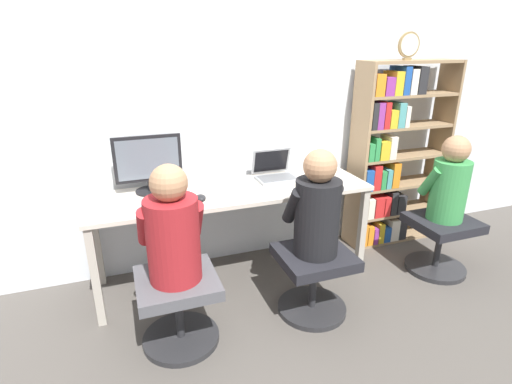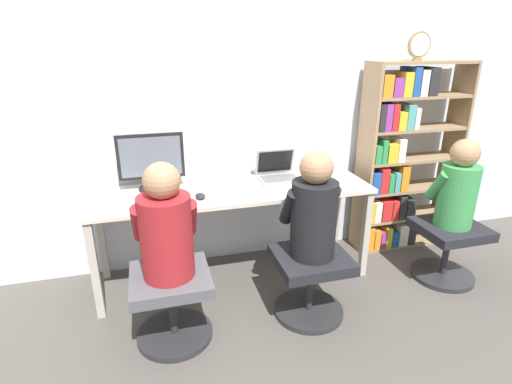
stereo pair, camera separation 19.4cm
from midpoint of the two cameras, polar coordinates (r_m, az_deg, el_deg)
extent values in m
plane|color=#4C4742|center=(2.97, 0.15, -14.71)|extent=(14.00, 14.00, 0.00)
cube|color=silver|center=(3.07, -3.10, 12.79)|extent=(10.00, 0.05, 2.60)
cube|color=beige|center=(2.88, -1.36, 0.11)|extent=(2.01, 0.57, 0.03)
cube|color=#ADA497|center=(2.76, -20.16, -10.60)|extent=(0.05, 0.05, 0.69)
cube|color=#ADA497|center=(3.18, 17.07, -5.88)|extent=(0.05, 0.05, 0.69)
cube|color=#ADA497|center=(3.20, -19.61, -6.09)|extent=(0.05, 0.05, 0.69)
cube|color=#ADA497|center=(3.57, 12.95, -2.52)|extent=(0.05, 0.05, 0.69)
cylinder|color=black|center=(2.95, -12.57, 0.52)|extent=(0.21, 0.21, 0.01)
cylinder|color=black|center=(2.93, -12.63, 1.27)|extent=(0.04, 0.04, 0.07)
cube|color=black|center=(2.88, -12.94, 4.95)|extent=(0.46, 0.02, 0.32)
cube|color=slate|center=(2.86, -12.92, 4.89)|extent=(0.41, 0.01, 0.28)
cube|color=gray|center=(3.06, 5.27, 1.78)|extent=(0.31, 0.21, 0.02)
cube|color=slate|center=(3.06, 5.27, 1.98)|extent=(0.27, 0.16, 0.00)
cube|color=gray|center=(3.15, 4.50, 4.42)|extent=(0.31, 0.06, 0.20)
cube|color=black|center=(3.14, 4.54, 4.37)|extent=(0.27, 0.05, 0.17)
cube|color=#B2B2B7|center=(2.67, -11.91, -1.53)|extent=(0.44, 0.15, 0.02)
cube|color=#97979C|center=(2.66, -11.93, -1.28)|extent=(0.40, 0.12, 0.00)
ellipsoid|color=black|center=(2.71, -5.94, -0.60)|extent=(0.07, 0.09, 0.04)
cylinder|color=#262628|center=(2.67, -9.33, -19.38)|extent=(0.46, 0.46, 0.04)
cylinder|color=#262628|center=(2.55, -9.58, -16.13)|extent=(0.05, 0.05, 0.34)
cube|color=#4C4C51|center=(2.43, -9.88, -12.24)|extent=(0.46, 0.44, 0.07)
cylinder|color=#262628|center=(2.85, 9.52, -16.35)|extent=(0.46, 0.46, 0.04)
cylinder|color=#262628|center=(2.74, 9.76, -13.20)|extent=(0.05, 0.05, 0.34)
cube|color=black|center=(2.63, 10.03, -9.47)|extent=(0.46, 0.44, 0.07)
cylinder|color=maroon|center=(2.29, -10.30, -6.38)|extent=(0.30, 0.30, 0.49)
sphere|color=#A87A56|center=(2.16, -10.87, 1.56)|extent=(0.20, 0.20, 0.20)
cylinder|color=maroon|center=(2.32, -14.06, -4.40)|extent=(0.08, 0.21, 0.27)
cylinder|color=maroon|center=(2.34, -7.14, -3.71)|extent=(0.08, 0.21, 0.27)
cylinder|color=black|center=(2.51, 10.43, -3.93)|extent=(0.28, 0.28, 0.49)
sphere|color=#A87A56|center=(2.39, 10.95, 3.45)|extent=(0.20, 0.20, 0.20)
cylinder|color=black|center=(2.48, 7.04, -2.15)|extent=(0.08, 0.21, 0.27)
cylinder|color=black|center=(2.59, 12.56, -1.50)|extent=(0.08, 0.21, 0.27)
cube|color=#997A56|center=(3.42, 16.85, 4.05)|extent=(0.02, 0.26, 1.58)
cube|color=#997A56|center=(3.93, 27.49, 4.69)|extent=(0.02, 0.26, 1.58)
cube|color=#997A56|center=(3.93, 20.98, -6.53)|extent=(0.83, 0.25, 0.02)
cube|color=#997A56|center=(3.83, 21.48, -3.06)|extent=(0.83, 0.25, 0.02)
cube|color=#997A56|center=(3.74, 22.00, 0.59)|extent=(0.83, 0.25, 0.02)
cube|color=#997A56|center=(3.66, 22.54, 4.41)|extent=(0.83, 0.25, 0.02)
cube|color=#997A56|center=(3.61, 23.11, 8.37)|extent=(0.83, 0.25, 0.02)
cube|color=#997A56|center=(3.57, 23.70, 12.43)|extent=(0.83, 0.25, 0.02)
cube|color=#997A56|center=(3.54, 24.33, 16.57)|extent=(0.83, 0.25, 0.02)
cube|color=orange|center=(3.68, 16.69, -5.93)|extent=(0.07, 0.22, 0.20)
cube|color=orange|center=(3.70, 17.83, -6.11)|extent=(0.06, 0.17, 0.18)
cube|color=#8C338C|center=(3.73, 18.64, -6.26)|extent=(0.04, 0.15, 0.15)
cube|color=gold|center=(3.75, 19.37, -5.88)|extent=(0.05, 0.15, 0.18)
cube|color=#1E4C9E|center=(3.82, 19.94, -5.87)|extent=(0.07, 0.20, 0.14)
cube|color=silver|center=(3.83, 21.16, -5.45)|extent=(0.08, 0.16, 0.20)
cube|color=#262628|center=(3.89, 22.03, -5.20)|extent=(0.08, 0.19, 0.19)
cube|color=gold|center=(3.56, 17.10, -2.54)|extent=(0.05, 0.18, 0.18)
cube|color=silver|center=(3.60, 17.80, -2.36)|extent=(0.06, 0.21, 0.18)
cube|color=red|center=(3.63, 19.09, -2.32)|extent=(0.09, 0.17, 0.18)
cube|color=red|center=(3.68, 20.01, -2.12)|extent=(0.06, 0.19, 0.17)
cube|color=#262628|center=(3.71, 20.94, -1.76)|extent=(0.06, 0.19, 0.21)
cube|color=#262628|center=(3.78, 21.81, -1.83)|extent=(0.09, 0.22, 0.17)
cube|color=#1E4C9E|center=(3.46, 17.85, 1.36)|extent=(0.07, 0.15, 0.18)
cube|color=red|center=(3.51, 18.73, 1.81)|extent=(0.07, 0.19, 0.21)
cube|color=#2D8C47|center=(3.57, 19.43, 1.56)|extent=(0.05, 0.22, 0.16)
cube|color=teal|center=(3.59, 20.29, 1.61)|extent=(0.05, 0.20, 0.16)
cube|color=orange|center=(3.62, 21.14, 2.11)|extent=(0.07, 0.21, 0.22)
cube|color=#2D8C47|center=(3.40, 17.96, 5.31)|extent=(0.05, 0.19, 0.15)
cube|color=#2D8C47|center=(3.43, 18.76, 5.69)|extent=(0.04, 0.19, 0.19)
cube|color=gold|center=(3.46, 19.92, 5.40)|extent=(0.09, 0.16, 0.15)
cube|color=silver|center=(3.50, 21.04, 5.72)|extent=(0.06, 0.16, 0.19)
cube|color=#262628|center=(3.34, 18.51, 10.14)|extent=(0.05, 0.19, 0.21)
cube|color=#8C338C|center=(3.37, 19.23, 10.16)|extent=(0.06, 0.20, 0.21)
cube|color=red|center=(3.41, 20.02, 10.17)|extent=(0.05, 0.21, 0.21)
cube|color=gold|center=(3.45, 20.90, 9.62)|extent=(0.07, 0.21, 0.14)
cube|color=teal|center=(3.48, 22.15, 9.97)|extent=(0.07, 0.16, 0.20)
cube|color=silver|center=(3.52, 22.82, 9.77)|extent=(0.04, 0.18, 0.17)
cube|color=orange|center=(3.31, 19.37, 14.14)|extent=(0.08, 0.16, 0.17)
cube|color=#8C338C|center=(3.37, 20.54, 13.88)|extent=(0.08, 0.19, 0.14)
cube|color=gold|center=(3.41, 21.80, 14.14)|extent=(0.07, 0.17, 0.18)
cube|color=#1E4C9E|center=(3.47, 22.66, 14.40)|extent=(0.06, 0.21, 0.22)
cube|color=silver|center=(3.50, 23.70, 14.14)|extent=(0.06, 0.18, 0.20)
cube|color=#262628|center=(3.56, 24.61, 14.23)|extent=(0.08, 0.22, 0.21)
cube|color=olive|center=(3.42, 23.64, 16.94)|extent=(0.07, 0.03, 0.02)
cylinder|color=olive|center=(3.42, 23.90, 18.67)|extent=(0.19, 0.02, 0.19)
cylinder|color=silver|center=(3.41, 24.03, 18.66)|extent=(0.16, 0.00, 0.16)
cylinder|color=#262628|center=(3.53, 26.48, -10.54)|extent=(0.46, 0.46, 0.04)
cylinder|color=#262628|center=(3.45, 26.98, -7.84)|extent=(0.05, 0.05, 0.34)
cube|color=black|center=(3.36, 27.55, -4.73)|extent=(0.46, 0.44, 0.07)
cylinder|color=#388C47|center=(3.27, 28.32, -0.51)|extent=(0.26, 0.26, 0.46)
sphere|color=#A87A56|center=(3.18, 29.29, 4.86)|extent=(0.20, 0.20, 0.20)
cylinder|color=#388C47|center=(3.21, 26.10, 0.79)|extent=(0.07, 0.20, 0.25)
cylinder|color=#388C47|center=(3.37, 29.32, 1.15)|extent=(0.07, 0.20, 0.25)
camera|label=1|loc=(0.10, -87.99, 0.76)|focal=28.00mm
camera|label=2|loc=(0.10, 92.01, -0.76)|focal=28.00mm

